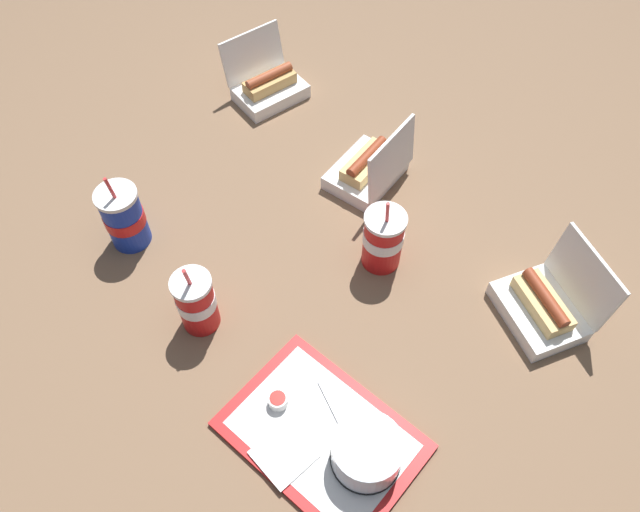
{
  "coord_description": "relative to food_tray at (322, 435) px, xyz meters",
  "views": [
    {
      "loc": [
        0.63,
        -0.55,
        1.2
      ],
      "look_at": [
        0.04,
        0.02,
        0.05
      ],
      "focal_mm": 35.0,
      "sensor_mm": 36.0,
      "label": 1
    }
  ],
  "objects": [
    {
      "name": "soda_cup_corner",
      "position": [
        -0.37,
        -0.01,
        0.07
      ],
      "size": [
        0.09,
        0.09,
        0.22
      ],
      "color": "red",
      "rests_on": "ground_plane"
    },
    {
      "name": "napkin_stack",
      "position": [
        -0.02,
        -0.08,
        0.01
      ],
      "size": [
        0.1,
        0.1,
        0.0
      ],
      "primitive_type": "cube",
      "rotation": [
        0.0,
        0.0,
        -0.03
      ],
      "color": "white",
      "rests_on": "food_tray"
    },
    {
      "name": "food_tray",
      "position": [
        0.0,
        0.0,
        0.0
      ],
      "size": [
        0.39,
        0.29,
        0.01
      ],
      "color": "red",
      "rests_on": "ground_plane"
    },
    {
      "name": "clamshell_hotdog_front",
      "position": [
        0.14,
        0.54,
        0.04
      ],
      "size": [
        0.24,
        0.23,
        0.18
      ],
      "color": "white",
      "rests_on": "ground_plane"
    },
    {
      "name": "cake_container",
      "position": [
        0.09,
        0.03,
        0.04
      ],
      "size": [
        0.14,
        0.14,
        0.08
      ],
      "color": "black",
      "rests_on": "food_tray"
    },
    {
      "name": "clamshell_hotdog_right",
      "position": [
        -0.82,
        0.59,
        0.03
      ],
      "size": [
        0.19,
        0.21,
        0.17
      ],
      "color": "white",
      "rests_on": "ground_plane"
    },
    {
      "name": "soda_cup_center",
      "position": [
        -0.21,
        0.39,
        0.08
      ],
      "size": [
        0.1,
        0.1,
        0.22
      ],
      "color": "red",
      "rests_on": "ground_plane"
    },
    {
      "name": "plastic_fork",
      "position": [
        -0.03,
        0.06,
        0.01
      ],
      "size": [
        0.11,
        0.05,
        0.0
      ],
      "primitive_type": "cube",
      "rotation": [
        0.0,
        0.0,
        -0.34
      ],
      "color": "white",
      "rests_on": "food_tray"
    },
    {
      "name": "ketchup_cup",
      "position": [
        -0.11,
        -0.02,
        0.02
      ],
      "size": [
        0.04,
        0.04,
        0.02
      ],
      "color": "white",
      "rests_on": "food_tray"
    },
    {
      "name": "soda_cup_back",
      "position": [
        -0.67,
        0.01,
        0.08
      ],
      "size": [
        0.1,
        0.1,
        0.22
      ],
      "color": "#1938B7",
      "rests_on": "ground_plane"
    },
    {
      "name": "ground_plane",
      "position": [
        -0.33,
        0.26,
        -0.01
      ],
      "size": [
        3.2,
        3.2,
        0.0
      ],
      "primitive_type": "plane",
      "color": "brown"
    },
    {
      "name": "clamshell_hotdog_center",
      "position": [
        -0.4,
        0.56,
        0.04
      ],
      "size": [
        0.18,
        0.22,
        0.18
      ],
      "color": "white",
      "rests_on": "ground_plane"
    }
  ]
}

